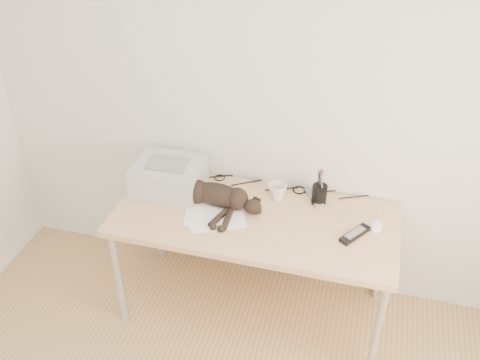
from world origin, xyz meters
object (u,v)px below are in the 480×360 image
(cat, at_px, (215,196))
(mouse, at_px, (376,225))
(printer, at_px, (169,176))
(mug, at_px, (277,192))
(pen_cup, at_px, (319,194))
(desk, at_px, (258,225))

(cat, xyz_separation_m, mouse, (0.91, 0.03, -0.04))
(printer, xyz_separation_m, mouse, (1.23, -0.05, -0.07))
(printer, xyz_separation_m, mug, (0.65, 0.07, -0.04))
(printer, relative_size, mouse, 3.52)
(printer, height_order, mouse, printer)
(mug, distance_m, mouse, 0.59)
(pen_cup, bearing_deg, desk, -157.05)
(pen_cup, bearing_deg, mug, -174.28)
(printer, relative_size, cat, 0.63)
(printer, xyz_separation_m, pen_cup, (0.89, 0.10, -0.03))
(mug, relative_size, mouse, 0.95)
(desk, bearing_deg, mug, 52.66)
(mouse, bearing_deg, pen_cup, 162.71)
(printer, relative_size, pen_cup, 1.78)
(cat, relative_size, mouse, 5.57)
(desk, xyz_separation_m, cat, (-0.25, -0.04, 0.20))
(desk, bearing_deg, mouse, -0.26)
(pen_cup, height_order, mouse, pen_cup)
(printer, bearing_deg, mug, 6.43)
(desk, xyz_separation_m, mouse, (0.67, -0.00, 0.15))
(mouse, bearing_deg, mug, 174.06)
(cat, relative_size, pen_cup, 2.82)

